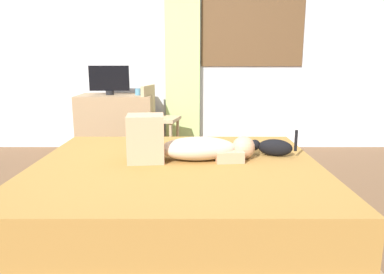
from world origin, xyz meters
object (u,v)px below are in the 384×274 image
at_px(bed, 178,193).
at_px(cat, 274,147).
at_px(desk, 119,125).
at_px(tv_monitor, 111,80).
at_px(cup, 140,92).
at_px(person_lying, 186,145).
at_px(chair_by_desk, 158,115).

distance_m(bed, cat, 0.81).
xyz_separation_m(desk, tv_monitor, (-0.07, 0.00, 0.55)).
bearing_deg(cup, person_lying, -71.60).
distance_m(bed, tv_monitor, 2.24).
distance_m(tv_monitor, chair_by_desk, 0.71).
relative_size(bed, desk, 2.33).
xyz_separation_m(person_lying, desk, (-0.88, 1.84, -0.18)).
height_order(tv_monitor, chair_by_desk, tv_monitor).
xyz_separation_m(bed, person_lying, (0.06, 0.09, 0.34)).
distance_m(tv_monitor, cup, 0.38).
distance_m(bed, person_lying, 0.35).
height_order(tv_monitor, cup, tv_monitor).
bearing_deg(cup, cat, -52.84).
xyz_separation_m(bed, cat, (0.73, 0.21, 0.29)).
bearing_deg(desk, cup, -7.54).
bearing_deg(desk, tv_monitor, 180.00).
relative_size(cat, chair_by_desk, 0.40).
bearing_deg(desk, bed, -66.94).
bearing_deg(cup, tv_monitor, 173.96).
bearing_deg(person_lying, tv_monitor, 117.34).
bearing_deg(person_lying, cup, 108.40).
height_order(bed, cup, cup).
xyz_separation_m(cup, chair_by_desk, (0.22, -0.06, -0.27)).
height_order(person_lying, cat, person_lying).
bearing_deg(chair_by_desk, bed, -80.08).
bearing_deg(cat, tv_monitor, 133.42).
xyz_separation_m(desk, cup, (0.28, -0.04, 0.41)).
bearing_deg(bed, cup, 105.96).
xyz_separation_m(person_lying, cup, (-0.60, 1.80, 0.23)).
height_order(person_lying, cup, cup).
distance_m(cup, chair_by_desk, 0.35).
bearing_deg(chair_by_desk, cat, -56.96).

